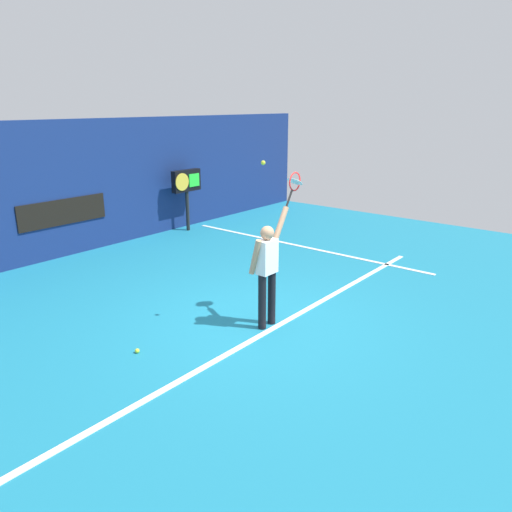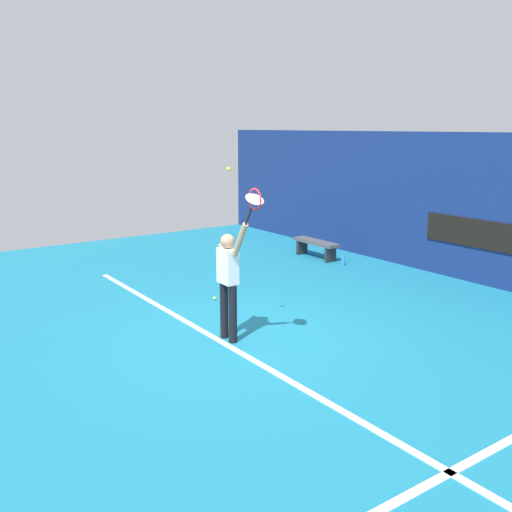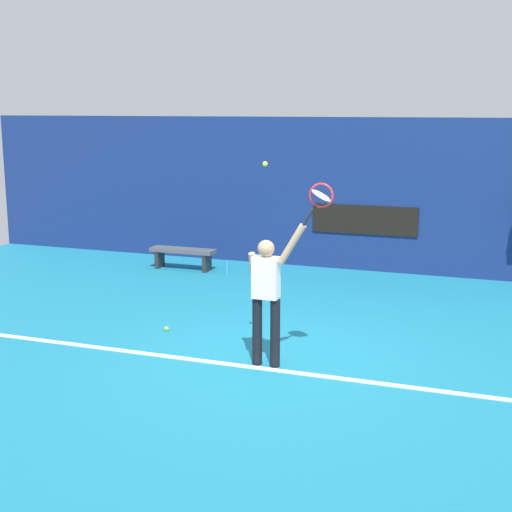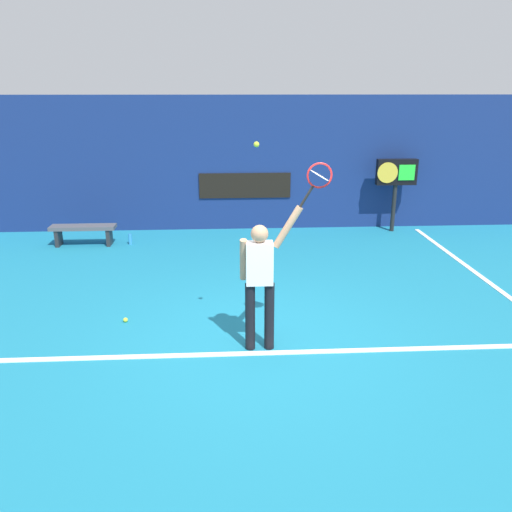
{
  "view_description": "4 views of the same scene",
  "coord_description": "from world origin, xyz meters",
  "px_view_note": "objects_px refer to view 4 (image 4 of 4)",
  "views": [
    {
      "loc": [
        -5.85,
        -4.76,
        3.5
      ],
      "look_at": [
        0.06,
        0.06,
        1.12
      ],
      "focal_mm": 34.37,
      "sensor_mm": 36.0,
      "label": 1
    },
    {
      "loc": [
        7.14,
        -4.76,
        3.28
      ],
      "look_at": [
        -0.26,
        0.44,
        1.22
      ],
      "focal_mm": 40.1,
      "sensor_mm": 36.0,
      "label": 2
    },
    {
      "loc": [
        2.98,
        -8.91,
        3.36
      ],
      "look_at": [
        -0.23,
        -0.08,
        1.44
      ],
      "focal_mm": 51.11,
      "sensor_mm": 36.0,
      "label": 3
    },
    {
      "loc": [
        -0.43,
        -6.24,
        3.27
      ],
      "look_at": [
        -0.05,
        0.41,
        1.08
      ],
      "focal_mm": 35.5,
      "sensor_mm": 36.0,
      "label": 4
    }
  ],
  "objects_px": {
    "tennis_racket": "(318,178)",
    "tennis_ball": "(256,144)",
    "tennis_player": "(260,277)",
    "spare_ball": "(125,320)",
    "water_bottle": "(130,239)",
    "scoreboard_clock": "(396,175)",
    "court_bench": "(83,230)"
  },
  "relations": [
    {
      "from": "tennis_racket",
      "to": "tennis_ball",
      "type": "xyz_separation_m",
      "value": [
        -0.74,
        0.06,
        0.39
      ]
    },
    {
      "from": "tennis_player",
      "to": "spare_ball",
      "type": "relative_size",
      "value": 28.42
    },
    {
      "from": "tennis_player",
      "to": "water_bottle",
      "type": "distance_m",
      "value": 5.59
    },
    {
      "from": "tennis_player",
      "to": "tennis_ball",
      "type": "height_order",
      "value": "tennis_ball"
    },
    {
      "from": "tennis_player",
      "to": "tennis_racket",
      "type": "distance_m",
      "value": 1.43
    },
    {
      "from": "scoreboard_clock",
      "to": "spare_ball",
      "type": "distance_m",
      "value": 7.41
    },
    {
      "from": "tennis_racket",
      "to": "court_bench",
      "type": "height_order",
      "value": "tennis_racket"
    },
    {
      "from": "tennis_ball",
      "to": "scoreboard_clock",
      "type": "relative_size",
      "value": 0.04
    },
    {
      "from": "spare_ball",
      "to": "court_bench",
      "type": "bearing_deg",
      "value": 112.23
    },
    {
      "from": "water_bottle",
      "to": "tennis_racket",
      "type": "bearing_deg",
      "value": -56.31
    },
    {
      "from": "tennis_racket",
      "to": "water_bottle",
      "type": "distance_m",
      "value": 6.26
    },
    {
      "from": "water_bottle",
      "to": "spare_ball",
      "type": "xyz_separation_m",
      "value": [
        0.63,
        -3.99,
        -0.09
      ]
    },
    {
      "from": "court_bench",
      "to": "spare_ball",
      "type": "height_order",
      "value": "court_bench"
    },
    {
      "from": "tennis_player",
      "to": "spare_ball",
      "type": "xyz_separation_m",
      "value": [
        -1.94,
        0.9,
        -0.98
      ]
    },
    {
      "from": "tennis_racket",
      "to": "court_bench",
      "type": "relative_size",
      "value": 0.43
    },
    {
      "from": "scoreboard_clock",
      "to": "tennis_racket",
      "type": "bearing_deg",
      "value": -116.94
    },
    {
      "from": "tennis_player",
      "to": "court_bench",
      "type": "xyz_separation_m",
      "value": [
        -3.57,
        4.89,
        -0.67
      ]
    },
    {
      "from": "tennis_player",
      "to": "spare_ball",
      "type": "distance_m",
      "value": 2.35
    },
    {
      "from": "tennis_player",
      "to": "scoreboard_clock",
      "type": "distance_m",
      "value": 6.71
    },
    {
      "from": "scoreboard_clock",
      "to": "water_bottle",
      "type": "relative_size",
      "value": 7.22
    },
    {
      "from": "water_bottle",
      "to": "spare_ball",
      "type": "bearing_deg",
      "value": -81.01
    },
    {
      "from": "tennis_ball",
      "to": "water_bottle",
      "type": "height_order",
      "value": "tennis_ball"
    },
    {
      "from": "tennis_player",
      "to": "water_bottle",
      "type": "bearing_deg",
      "value": 117.71
    },
    {
      "from": "tennis_ball",
      "to": "water_bottle",
      "type": "xyz_separation_m",
      "value": [
        -2.52,
        4.83,
        -2.54
      ]
    },
    {
      "from": "tennis_racket",
      "to": "tennis_ball",
      "type": "bearing_deg",
      "value": 175.48
    },
    {
      "from": "tennis_player",
      "to": "scoreboard_clock",
      "type": "relative_size",
      "value": 1.12
    },
    {
      "from": "scoreboard_clock",
      "to": "court_bench",
      "type": "height_order",
      "value": "scoreboard_clock"
    },
    {
      "from": "water_bottle",
      "to": "spare_ball",
      "type": "height_order",
      "value": "water_bottle"
    },
    {
      "from": "tennis_racket",
      "to": "spare_ball",
      "type": "bearing_deg",
      "value": 161.01
    },
    {
      "from": "scoreboard_clock",
      "to": "court_bench",
      "type": "xyz_separation_m",
      "value": [
        -7.14,
        -0.78,
        -1.01
      ]
    },
    {
      "from": "tennis_player",
      "to": "court_bench",
      "type": "height_order",
      "value": "tennis_player"
    },
    {
      "from": "tennis_racket",
      "to": "scoreboard_clock",
      "type": "bearing_deg",
      "value": 63.06
    }
  ]
}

